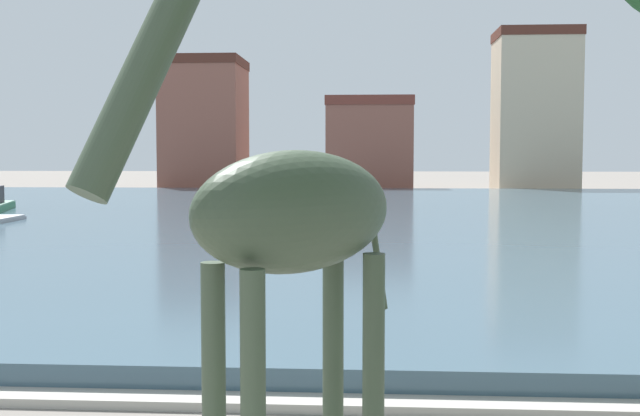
% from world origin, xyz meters
% --- Properties ---
extents(harbor_water, '(89.32, 54.42, 0.42)m').
position_xyz_m(harbor_water, '(0.00, 36.24, 0.21)').
color(harbor_water, '#3D5666').
rests_on(harbor_water, ground).
extents(quay_edge_coping, '(89.32, 0.50, 0.12)m').
position_xyz_m(quay_edge_coping, '(0.00, 8.78, 0.06)').
color(quay_edge_coping, '#ADA89E').
rests_on(quay_edge_coping, ground).
extents(giraffe_statue, '(2.31, 2.43, 5.13)m').
position_xyz_m(giraffe_statue, '(0.59, 4.91, 2.62)').
color(giraffe_statue, '#3D4C38').
rests_on(giraffe_statue, ground).
extents(townhouse_tall_gabled, '(6.92, 7.48, 11.66)m').
position_xyz_m(townhouse_tall_gabled, '(-13.48, 68.18, 5.84)').
color(townhouse_tall_gabled, '#8E5142').
rests_on(townhouse_tall_gabled, ground).
extents(townhouse_corner_house, '(7.47, 7.74, 8.12)m').
position_xyz_m(townhouse_corner_house, '(1.13, 68.21, 4.07)').
color(townhouse_corner_house, '#8E5142').
rests_on(townhouse_corner_house, ground).
extents(townhouse_wide_warehouse, '(6.88, 5.69, 13.79)m').
position_xyz_m(townhouse_wide_warehouse, '(15.32, 67.85, 6.91)').
color(townhouse_wide_warehouse, '#C6B293').
rests_on(townhouse_wide_warehouse, ground).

